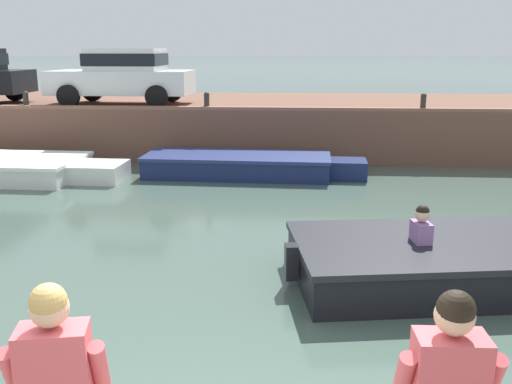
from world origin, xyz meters
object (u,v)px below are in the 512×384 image
car_left_inner_white (124,74)px  mooring_bollard_mid (207,100)px  mooring_bollard_east (423,101)px  person_seated_left (59,384)px  boat_moored_central_navy (247,165)px  mooring_bollard_west (26,99)px

car_left_inner_white → mooring_bollard_mid: car_left_inner_white is taller
mooring_bollard_east → person_seated_left: size_ratio=0.46×
boat_moored_central_navy → car_left_inner_white: bearing=143.4°
mooring_bollard_mid → person_seated_left: 12.28m
mooring_bollard_west → person_seated_left: (5.92, -12.22, -0.42)m
mooring_bollard_mid → person_seated_left: bearing=-85.0°
boat_moored_central_navy → car_left_inner_white: car_left_inner_white is taller
car_left_inner_white → mooring_bollard_east: car_left_inner_white is taller
car_left_inner_white → mooring_bollard_west: size_ratio=8.77×
mooring_bollard_west → mooring_bollard_east: bearing=0.0°
mooring_bollard_east → person_seated_left: (-4.48, -12.22, -0.42)m
mooring_bollard_west → mooring_bollard_mid: size_ratio=1.00×
boat_moored_central_navy → mooring_bollard_west: (-6.02, 1.59, 1.39)m
car_left_inner_white → mooring_bollard_mid: bearing=-24.4°
boat_moored_central_navy → mooring_bollard_east: mooring_bollard_east is taller
mooring_bollard_east → mooring_bollard_west: bearing=180.0°
boat_moored_central_navy → mooring_bollard_west: mooring_bollard_west is taller
boat_moored_central_navy → car_left_inner_white: 5.00m
mooring_bollard_mid → person_seated_left: (1.07, -12.22, -0.42)m
boat_moored_central_navy → mooring_bollard_east: bearing=20.0°
car_left_inner_white → person_seated_left: car_left_inner_white is taller
mooring_bollard_mid → boat_moored_central_navy: bearing=-53.7°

